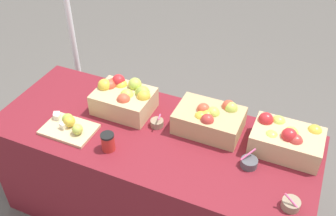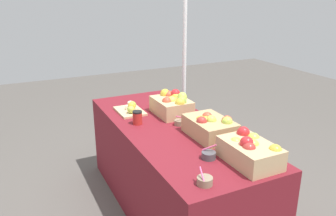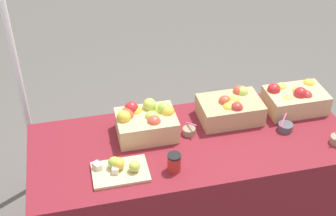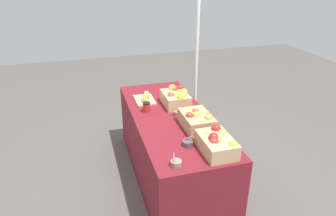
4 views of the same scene
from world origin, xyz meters
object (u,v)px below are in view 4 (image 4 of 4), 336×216
Objects in this scene: apple_crate_middle at (197,120)px; sample_bowl_far at (176,163)px; apple_crate_left at (217,143)px; apple_crate_right at (176,97)px; sample_bowl_mid at (188,143)px; sample_bowl_near at (178,113)px; tent_pole at (197,57)px; coffee_cup at (147,107)px; cutting_board_front at (145,98)px.

sample_bowl_far is (0.53, -0.37, -0.05)m from apple_crate_middle.
apple_crate_right is (-0.97, -0.03, 0.01)m from apple_crate_left.
sample_bowl_far is (0.25, -0.18, -0.00)m from sample_bowl_mid.
apple_crate_right is 3.65× the size of sample_bowl_far.
sample_bowl_near is 1.04× the size of sample_bowl_mid.
apple_crate_right is at bearing -34.81° from tent_pole.
apple_crate_middle is 3.95× the size of sample_bowl_mid.
apple_crate_right reaches higher than sample_bowl_mid.
sample_bowl_mid is at bearing -9.50° from sample_bowl_near.
sample_bowl_mid is 0.31m from sample_bowl_far.
apple_crate_middle is 0.59m from coffee_cup.
apple_crate_left reaches higher than cutting_board_front.
sample_bowl_near is 0.87m from sample_bowl_far.
sample_bowl_near is at bearing -30.35° from tent_pole.
apple_crate_right is 0.27m from sample_bowl_near.
apple_crate_middle is 0.35m from sample_bowl_mid.
sample_bowl_near is (0.45, 0.24, -0.01)m from cutting_board_front.
cutting_board_front is at bearing 178.11° from sample_bowl_far.
apple_crate_left is 0.74m from sample_bowl_near.
sample_bowl_mid is at bearing 14.28° from coffee_cup.
sample_bowl_far is at bearing -18.66° from sample_bowl_near.
sample_bowl_mid and sample_bowl_far have the same top height.
apple_crate_right is 0.37m from cutting_board_front.
sample_bowl_far is (1.07, -0.34, -0.07)m from apple_crate_right.
sample_bowl_far is 2.01m from tent_pole.
sample_bowl_near is (-0.73, -0.10, -0.06)m from apple_crate_left.
coffee_cup is (0.29, -0.05, 0.03)m from cutting_board_front.
apple_crate_left is 0.97m from coffee_cup.
apple_crate_left reaches higher than coffee_cup.
apple_crate_left is 0.18× the size of tent_pole.
apple_crate_right reaches higher than cutting_board_front.
apple_crate_middle reaches higher than sample_bowl_far.
sample_bowl_mid is at bearing 143.60° from sample_bowl_far.
apple_crate_left reaches higher than sample_bowl_mid.
apple_crate_left is 0.43m from apple_crate_middle.
sample_bowl_near reaches higher than cutting_board_front.
apple_crate_left is 3.90× the size of sample_bowl_far.
apple_crate_right is 3.26× the size of coffee_cup.
sample_bowl_near is at bearing 161.34° from sample_bowl_far.
apple_crate_left reaches higher than sample_bowl_near.
coffee_cup is 1.21m from tent_pole.
apple_crate_left is at bearing 23.45° from coffee_cup.
tent_pole reaches higher than apple_crate_left.
tent_pole reaches higher than apple_crate_right.
apple_crate_right is 0.85m from sample_bowl_mid.
apple_crate_left is at bearing 15.94° from cutting_board_front.
tent_pole is (-0.73, 0.51, 0.20)m from apple_crate_right.
sample_bowl_near is at bearing -162.29° from apple_crate_middle.
cutting_board_front is at bearing -172.27° from sample_bowl_mid.
apple_crate_left is at bearing 104.73° from sample_bowl_far.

